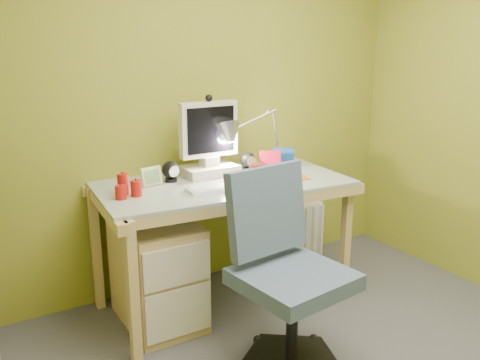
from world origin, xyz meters
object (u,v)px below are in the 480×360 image
desk_lamp (269,125)px  task_chair (294,275)px  desk (224,243)px  radiator (294,232)px  monitor (209,130)px

desk_lamp → task_chair: desk_lamp is taller
desk → radiator: (0.77, 0.30, -0.18)m
task_chair → radiator: (0.82, 1.08, -0.30)m
monitor → desk_lamp: (0.45, 0.00, -0.00)m
desk → radiator: 0.85m
desk → task_chair: (-0.05, -0.78, 0.12)m
monitor → task_chair: 1.11m
monitor → desk: bearing=-90.8°
radiator → desk: bearing=-166.9°
desk_lamp → radiator: desk_lamp is taller
desk → task_chair: size_ratio=1.44×
monitor → task_chair: (-0.05, -0.96, -0.56)m
desk → task_chair: 0.79m
desk → radiator: size_ratio=3.42×
desk → task_chair: task_chair is taller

